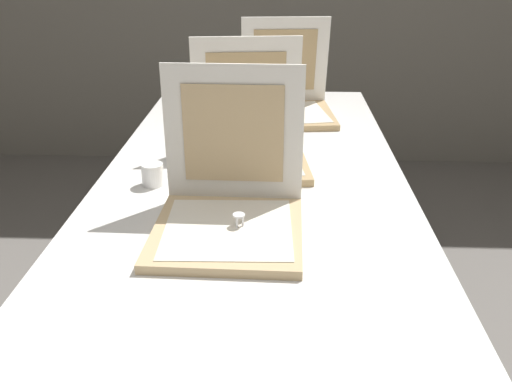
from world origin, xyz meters
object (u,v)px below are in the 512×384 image
cup_white_far (193,132)px  cup_white_mid (153,175)px  table (251,203)px  pizza_box_middle (248,145)px  pizza_box_front (229,208)px  pizza_box_back (287,102)px

cup_white_far → cup_white_mid: 0.37m
table → pizza_box_middle: size_ratio=5.60×
pizza_box_front → pizza_box_back: size_ratio=0.97×
table → pizza_box_front: pizza_box_front is taller
pizza_box_front → pizza_box_back: (0.14, 0.93, -0.00)m
pizza_box_back → table: bearing=-104.1°
table → cup_white_mid: (-0.27, 0.01, 0.08)m
pizza_box_middle → cup_white_far: pizza_box_middle is taller
table → pizza_box_middle: (-0.02, 0.20, 0.10)m
table → cup_white_far: (-0.22, 0.38, 0.08)m
table → pizza_box_front: 0.26m
cup_white_far → pizza_box_middle: bearing=-42.4°
pizza_box_back → cup_white_far: pizza_box_back is taller
cup_white_mid → pizza_box_middle: bearing=36.6°
pizza_box_front → cup_white_far: (-0.18, 0.62, -0.02)m
cup_white_mid → cup_white_far: bearing=81.1°
table → cup_white_far: bearing=119.8°
cup_white_far → cup_white_mid: (-0.06, -0.37, 0.00)m
pizza_box_front → pizza_box_back: bearing=82.5°
table → pizza_box_middle: bearing=95.2°
cup_white_far → pizza_box_front: bearing=-74.1°
pizza_box_back → cup_white_far: 0.45m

